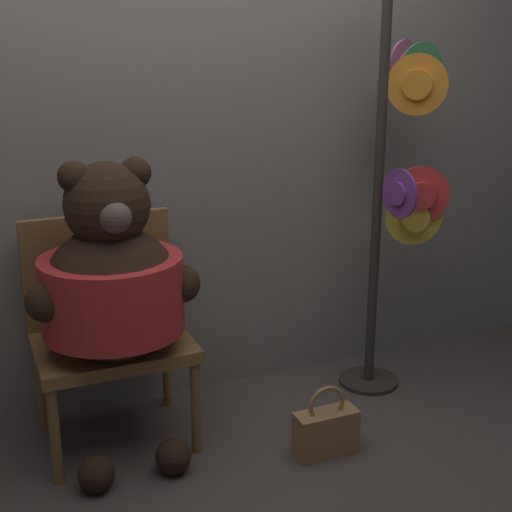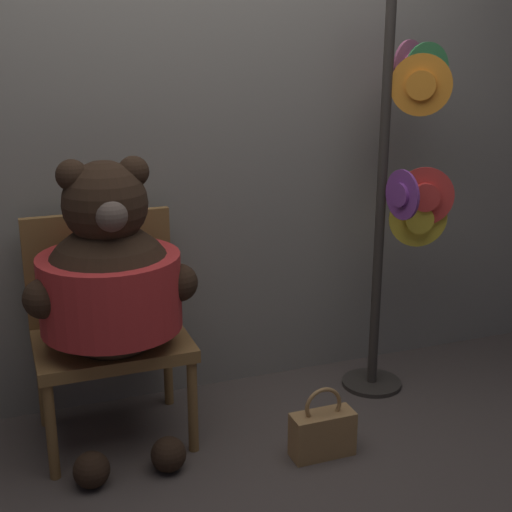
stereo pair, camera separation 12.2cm
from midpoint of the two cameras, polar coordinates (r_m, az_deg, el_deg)
ground_plane at (r=2.91m, az=-0.47°, el=-15.83°), size 14.00×14.00×0.00m
wall_back at (r=3.12m, az=-4.91°, el=10.40°), size 8.00×0.10×2.45m
chair at (r=2.94m, az=-10.64°, el=-5.02°), size 0.60×0.47×0.90m
teddy_bear at (r=2.72m, az=-10.32°, el=-2.16°), size 0.65×0.57×1.17m
hat_display_rack at (r=3.21m, az=12.77°, el=5.12°), size 0.45×0.39×1.78m
handbag_on_ground at (r=2.90m, az=6.58°, el=-13.84°), size 0.25×0.10×0.29m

